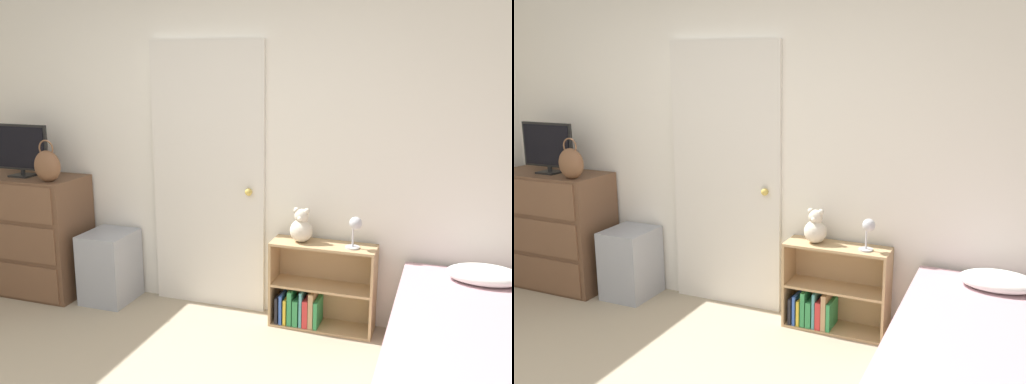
# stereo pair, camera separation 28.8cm
# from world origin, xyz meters

# --- Properties ---
(wall_back) EXTENTS (10.00, 0.06, 2.55)m
(wall_back) POSITION_xyz_m (0.00, 2.18, 1.27)
(wall_back) COLOR white
(wall_back) RESTS_ON ground_plane
(door_closed) EXTENTS (0.91, 0.09, 2.05)m
(door_closed) POSITION_xyz_m (-0.12, 2.13, 1.03)
(door_closed) COLOR silver
(door_closed) RESTS_ON ground_plane
(dresser) EXTENTS (0.97, 0.48, 0.99)m
(dresser) POSITION_xyz_m (-1.65, 1.89, 0.49)
(dresser) COLOR brown
(dresser) RESTS_ON ground_plane
(tv) EXTENTS (0.51, 0.16, 0.42)m
(tv) POSITION_xyz_m (-1.64, 1.87, 1.21)
(tv) COLOR black
(tv) RESTS_ON dresser
(handbag) EXTENTS (0.22, 0.13, 0.33)m
(handbag) POSITION_xyz_m (-1.30, 1.76, 1.11)
(handbag) COLOR brown
(handbag) RESTS_ON dresser
(storage_bin) EXTENTS (0.37, 0.41, 0.57)m
(storage_bin) POSITION_xyz_m (-0.91, 1.93, 0.28)
(storage_bin) COLOR #999EA8
(storage_bin) RESTS_ON ground_plane
(bookshelf) EXTENTS (0.75, 0.25, 0.63)m
(bookshelf) POSITION_xyz_m (0.77, 2.02, 0.25)
(bookshelf) COLOR tan
(bookshelf) RESTS_ON ground_plane
(teddy_bear) EXTENTS (0.16, 0.16, 0.25)m
(teddy_bear) POSITION_xyz_m (0.66, 2.01, 0.74)
(teddy_bear) COLOR beige
(teddy_bear) RESTS_ON bookshelf
(desk_lamp) EXTENTS (0.11, 0.11, 0.23)m
(desk_lamp) POSITION_xyz_m (1.04, 1.97, 0.79)
(desk_lamp) COLOR #B2B2B7
(desk_lamp) RESTS_ON bookshelf
(bed) EXTENTS (1.03, 1.85, 0.65)m
(bed) POSITION_xyz_m (1.88, 1.22, 0.27)
(bed) COLOR brown
(bed) RESTS_ON ground_plane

